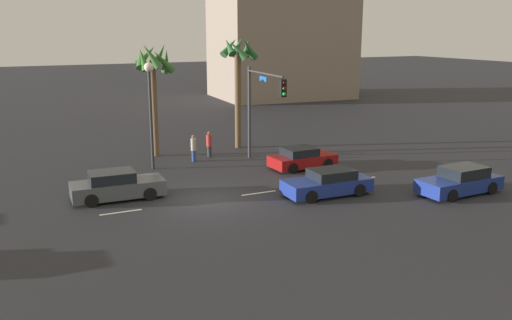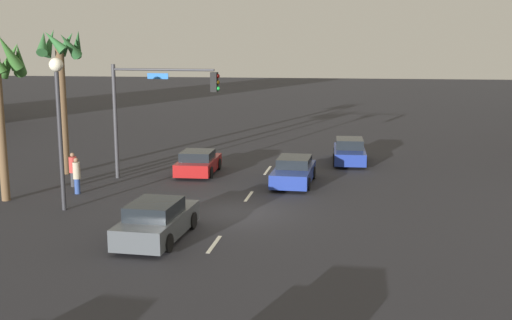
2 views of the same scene
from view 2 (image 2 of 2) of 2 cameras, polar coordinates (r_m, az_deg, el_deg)
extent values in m
plane|color=#28282D|center=(25.44, -1.74, -4.87)|extent=(220.00, 220.00, 0.00)
cube|color=silver|center=(21.49, -3.89, -7.78)|extent=(1.91, 0.14, 0.01)
cube|color=silver|center=(28.07, -0.67, -3.38)|extent=(1.91, 0.14, 0.01)
cube|color=silver|center=(33.95, 1.09, -0.95)|extent=(2.38, 0.14, 0.01)
cube|color=navy|center=(30.58, 3.50, -1.30)|extent=(4.47, 1.90, 0.68)
cube|color=black|center=(30.73, 3.57, -0.15)|extent=(2.17, 1.62, 0.47)
cylinder|color=black|center=(29.19, 4.80, -2.25)|extent=(0.65, 0.24, 0.64)
cylinder|color=black|center=(29.40, 1.53, -2.12)|extent=(0.65, 0.24, 0.64)
cylinder|color=black|center=(31.87, 5.31, -1.18)|extent=(0.65, 0.24, 0.64)
cylinder|color=black|center=(32.06, 2.30, -1.07)|extent=(0.65, 0.24, 0.64)
cube|color=navy|center=(36.52, 8.64, 0.54)|extent=(4.56, 1.95, 0.69)
cube|color=black|center=(36.69, 8.65, 1.55)|extent=(2.22, 1.64, 0.54)
cylinder|color=black|center=(35.22, 10.05, -0.17)|extent=(0.65, 0.25, 0.64)
cylinder|color=black|center=(35.16, 7.34, -0.12)|extent=(0.65, 0.25, 0.64)
cylinder|color=black|center=(37.96, 9.83, 0.60)|extent=(0.65, 0.25, 0.64)
cylinder|color=black|center=(37.90, 7.31, 0.65)|extent=(0.65, 0.25, 0.64)
cube|color=maroon|center=(33.11, -5.35, -0.45)|extent=(4.00, 1.99, 0.64)
cube|color=black|center=(32.79, -5.45, 0.43)|extent=(1.95, 1.69, 0.47)
cylinder|color=black|center=(34.50, -6.32, -0.30)|extent=(0.65, 0.25, 0.64)
cylinder|color=black|center=(34.15, -3.49, -0.37)|extent=(0.65, 0.25, 0.64)
cylinder|color=black|center=(32.18, -7.31, -1.10)|extent=(0.65, 0.25, 0.64)
cylinder|color=black|center=(31.80, -4.28, -1.18)|extent=(0.65, 0.25, 0.64)
cube|color=#474C51|center=(22.20, -9.09, -5.88)|extent=(4.50, 1.94, 0.74)
cube|color=black|center=(21.79, -9.38, -4.49)|extent=(2.19, 1.64, 0.51)
cylinder|color=black|center=(23.78, -9.84, -5.32)|extent=(0.65, 0.24, 0.64)
cylinder|color=black|center=(23.24, -5.94, -5.59)|extent=(0.65, 0.24, 0.64)
cylinder|color=black|center=(21.35, -12.49, -7.25)|extent=(0.65, 0.24, 0.64)
cylinder|color=black|center=(20.75, -8.20, -7.63)|extent=(0.65, 0.24, 0.64)
cylinder|color=#38383D|center=(32.34, -12.89, 3.46)|extent=(0.20, 0.20, 5.85)
cylinder|color=#38383D|center=(31.02, -8.64, 8.27)|extent=(0.56, 5.32, 0.12)
cube|color=black|center=(30.13, -3.89, 7.21)|extent=(0.35, 0.35, 0.95)
sphere|color=#360503|center=(30.06, -3.56, 7.77)|extent=(0.20, 0.20, 0.20)
sphere|color=#392605|center=(30.08, -3.56, 7.20)|extent=(0.20, 0.20, 0.20)
sphere|color=green|center=(30.10, -3.55, 6.63)|extent=(0.20, 0.20, 0.20)
cube|color=#1959B2|center=(31.14, -9.08, 7.68)|extent=(0.13, 1.10, 0.28)
cylinder|color=#2D2D33|center=(26.45, -17.65, 1.57)|extent=(0.18, 0.18, 5.73)
sphere|color=#F2EACC|center=(26.17, -18.04, 8.38)|extent=(0.56, 0.56, 0.56)
cylinder|color=#2D478C|center=(29.69, -16.22, -2.35)|extent=(0.27, 0.27, 0.71)
cylinder|color=#B2A58C|center=(29.54, -16.29, -0.94)|extent=(0.36, 0.36, 0.77)
sphere|color=#8C664C|center=(29.45, -16.34, 0.00)|extent=(0.21, 0.21, 0.21)
cylinder|color=#333338|center=(31.25, -16.54, -1.74)|extent=(0.39, 0.39, 0.70)
cylinder|color=#BF3833|center=(31.11, -16.61, -0.42)|extent=(0.53, 0.53, 0.77)
sphere|color=#8C664C|center=(31.03, -16.66, 0.46)|extent=(0.21, 0.21, 0.21)
cylinder|color=brown|center=(28.98, -22.54, 2.50)|extent=(0.37, 0.37, 6.23)
cone|color=#38702D|center=(29.40, -21.85, 8.64)|extent=(0.80, 1.51, 1.72)
cone|color=#38702D|center=(28.12, -21.98, 9.31)|extent=(1.48, 0.99, 1.66)
cone|color=#38702D|center=(28.71, -21.11, 8.71)|extent=(1.83, 1.33, 1.63)
cylinder|color=brown|center=(34.09, -17.45, 4.31)|extent=(0.44, 0.44, 6.71)
cone|color=#2D6633|center=(34.48, -17.14, 10.29)|extent=(0.73, 1.30, 1.41)
cone|color=#2D6633|center=(34.51, -18.56, 10.25)|extent=(1.24, 0.97, 1.58)
cone|color=#2D6633|center=(34.02, -19.14, 10.26)|extent=(1.66, 1.07, 1.47)
cone|color=#2D6633|center=(33.32, -18.18, 10.40)|extent=(0.71, 1.36, 1.33)
cone|color=#2D6633|center=(33.37, -16.92, 10.13)|extent=(1.55, 1.06, 1.46)
cone|color=#2D6633|center=(34.03, -16.22, 10.32)|extent=(1.77, 1.40, 1.66)
camera|label=1|loc=(24.69, 61.73, 8.34)|focal=38.32mm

